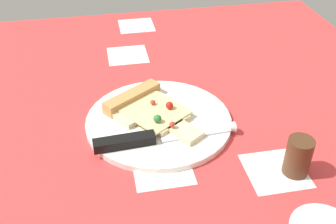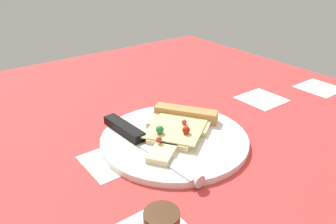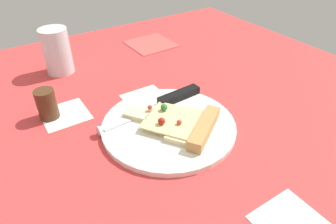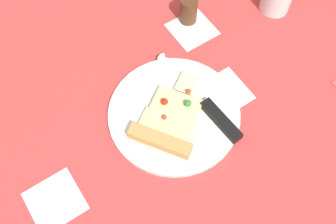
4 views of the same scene
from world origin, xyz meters
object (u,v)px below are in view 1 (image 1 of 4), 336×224
plate (159,121)px  pepper_shaker (298,157)px  pizza_slice (149,109)px  knife (152,138)px

plate → pepper_shaker: (18.28, -16.04, 2.59)cm
plate → pizza_slice: (-1.44, 2.11, 1.35)cm
pepper_shaker → knife: bearing=153.6°
plate → knife: size_ratio=1.07×
plate → pepper_shaker: pepper_shaker is taller
pizza_slice → pepper_shaker: size_ratio=3.00×
plate → pepper_shaker: 24.46cm
pizza_slice → knife: bearing=51.3°
pizza_slice → pepper_shaker: pepper_shaker is taller
plate → knife: 6.37cm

